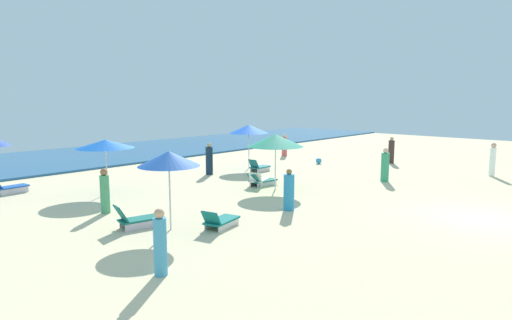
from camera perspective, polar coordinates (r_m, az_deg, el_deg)
name	(u,v)px	position (r m, az deg, el deg)	size (l,w,h in m)	color
ground_plane	(483,219)	(16.79, 27.36, -6.84)	(60.00, 60.00, 0.00)	beige
ocean	(106,154)	(32.86, -18.91, 0.74)	(60.00, 10.76, 0.12)	#245C8F
umbrella_0	(276,140)	(19.28, 2.55, 2.55)	(2.46, 2.46, 2.46)	silver
lounge_chair_0_0	(259,180)	(20.38, 0.38, -2.64)	(1.45, 1.03, 0.70)	silver
lounge_chair_0_1	(261,181)	(20.36, 0.69, -2.69)	(1.49, 0.81, 0.62)	silver
umbrella_1	(249,129)	(24.99, -0.94, 4.05)	(2.24, 2.24, 2.51)	silver
lounge_chair_1_0	(259,167)	(24.10, 0.37, -0.91)	(1.34, 0.63, 0.73)	silver
umbrella_2	(105,144)	(19.47, -18.97, 1.98)	(2.39, 2.39, 2.31)	silver
lounge_chair_3_0	(9,187)	(21.45, -29.40, -3.11)	(1.40, 0.68, 0.73)	silver
umbrella_4	(169,159)	(13.60, -11.25, 0.17)	(1.90, 1.90, 2.46)	silver
lounge_chair_4_0	(220,221)	(14.00, -4.70, -7.86)	(1.47, 0.88, 0.65)	silver
lounge_chair_4_1	(137,219)	(14.45, -15.15, -7.41)	(1.57, 0.88, 0.79)	silver
beachgoer_0	(160,244)	(10.49, -12.34, -10.56)	(0.43, 0.43, 1.59)	#4297C0
beachgoer_1	(289,191)	(15.98, 4.30, -4.10)	(0.41, 0.41, 1.52)	#2985BB
beachgoer_2	(105,192)	(16.41, -19.03, -3.94)	(0.37, 0.37, 1.61)	#479A66
beachgoer_3	(493,160)	(25.73, 28.37, 0.01)	(0.34, 0.34, 1.74)	white
beachgoer_4	(385,166)	(22.16, 16.41, -0.76)	(0.51, 0.51, 1.64)	#34986A
beachgoer_5	(209,160)	(23.29, -6.09, 0.00)	(0.52, 0.52, 1.68)	#13283B
beachgoer_6	(284,146)	(30.53, 3.71, 1.88)	(0.49, 0.49, 1.55)	#E35B5A
beachgoer_7	(391,151)	(28.38, 17.16, 1.13)	(0.51, 0.51, 1.64)	#3A2928
beach_ball_0	(319,161)	(27.24, 8.14, -0.11)	(0.36, 0.36, 0.36)	#3591CB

